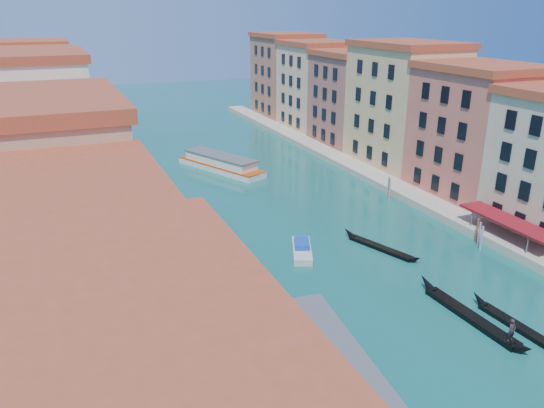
{
  "coord_description": "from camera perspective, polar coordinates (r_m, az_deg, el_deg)",
  "views": [
    {
      "loc": [
        -24.5,
        -2.44,
        25.72
      ],
      "look_at": [
        -3.66,
        47.43,
        5.85
      ],
      "focal_mm": 35.0,
      "sensor_mm": 36.0,
      "label": 1
    }
  ],
  "objects": [
    {
      "name": "vaporetto_near",
      "position": [
        40.12,
        6.65,
        -17.44
      ],
      "size": [
        6.4,
        19.92,
        2.91
      ],
      "rotation": [
        0.0,
        0.0,
        -0.1
      ],
      "color": "silver",
      "rests_on": "ground"
    },
    {
      "name": "motorboat_far",
      "position": [
        94.36,
        -6.43,
        4.56
      ],
      "size": [
        3.37,
        6.59,
        1.31
      ],
      "rotation": [
        0.0,
        0.0,
        0.23
      ],
      "color": "beige",
      "rests_on": "ground"
    },
    {
      "name": "gondola_right",
      "position": [
        50.68,
        25.47,
        -11.94
      ],
      "size": [
        1.53,
        11.3,
        2.25
      ],
      "rotation": [
        0.0,
        0.0,
        0.06
      ],
      "color": "black",
      "rests_on": "ground"
    },
    {
      "name": "right_bank_palazzos",
      "position": [
        88.17,
        16.19,
        8.95
      ],
      "size": [
        12.8,
        128.4,
        21.0
      ],
      "color": "#9F4236",
      "rests_on": "ground"
    },
    {
      "name": "gondola_fore",
      "position": [
        50.8,
        20.55,
        -11.07
      ],
      "size": [
        1.66,
        13.59,
        2.71
      ],
      "rotation": [
        0.0,
        0.0,
        0.04
      ],
      "color": "black",
      "rests_on": "ground"
    },
    {
      "name": "quay",
      "position": [
        85.71,
        11.38,
        2.66
      ],
      "size": [
        4.0,
        140.0,
        1.0
      ],
      "primitive_type": "cube",
      "color": "#ACA18B",
      "rests_on": "ground"
    },
    {
      "name": "left_bank_palazzos",
      "position": [
        69.02,
        -23.37,
        5.1
      ],
      "size": [
        12.8,
        128.4,
        21.0
      ],
      "color": "beige",
      "rests_on": "ground"
    },
    {
      "name": "vaporetto_far",
      "position": [
        90.66,
        -5.55,
        4.39
      ],
      "size": [
        11.03,
        17.94,
        2.65
      ],
      "rotation": [
        0.0,
        0.0,
        0.42
      ],
      "color": "white",
      "rests_on": "ground"
    },
    {
      "name": "motorboat_mid",
      "position": [
        59.65,
        3.24,
        -4.85
      ],
      "size": [
        4.36,
        6.72,
        1.33
      ],
      "rotation": [
        0.0,
        0.0,
        -0.4
      ],
      "color": "beige",
      "rests_on": "ground"
    },
    {
      "name": "gondola_far",
      "position": [
        61.89,
        11.42,
        -4.47
      ],
      "size": [
        4.48,
        10.69,
        1.57
      ],
      "rotation": [
        0.0,
        0.0,
        0.34
      ],
      "color": "black",
      "rests_on": "ground"
    }
  ]
}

